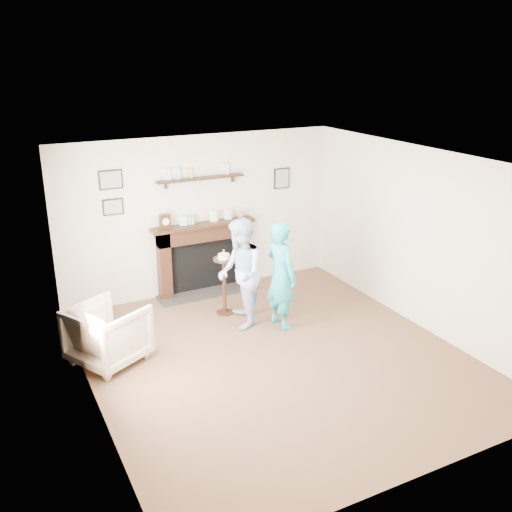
% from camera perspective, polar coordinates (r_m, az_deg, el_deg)
% --- Properties ---
extents(ground, '(5.00, 5.00, 0.00)m').
position_cam_1_polar(ground, '(7.38, 2.00, -10.05)').
color(ground, brown).
rests_on(ground, ground).
extents(room_shell, '(4.54, 5.02, 2.52)m').
position_cam_1_polar(room_shell, '(7.31, -0.49, 3.52)').
color(room_shell, silver).
rests_on(room_shell, ground).
extents(armchair, '(1.11, 1.10, 0.76)m').
position_cam_1_polar(armchair, '(7.52, -14.31, -10.10)').
color(armchair, '#C7B094').
rests_on(armchair, ground).
extents(man, '(0.79, 0.90, 1.55)m').
position_cam_1_polar(man, '(8.20, -1.53, -6.83)').
color(man, silver).
rests_on(man, ground).
extents(woman, '(0.44, 0.60, 1.53)m').
position_cam_1_polar(woman, '(8.17, 2.46, -6.92)').
color(woman, teal).
rests_on(woman, ground).
extents(pedestal_table, '(0.31, 0.31, 0.99)m').
position_cam_1_polar(pedestal_table, '(8.30, -3.21, -1.89)').
color(pedestal_table, black).
rests_on(pedestal_table, ground).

